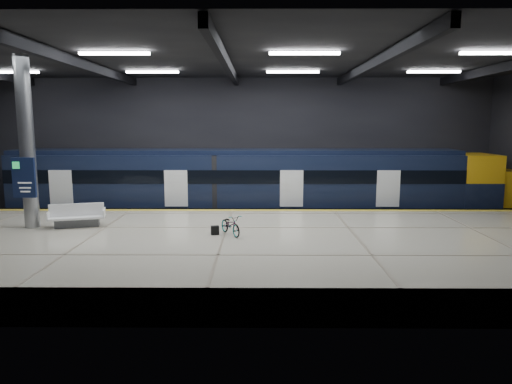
{
  "coord_description": "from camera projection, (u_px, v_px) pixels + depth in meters",
  "views": [
    {
      "loc": [
        1.35,
        -19.31,
        5.29
      ],
      "look_at": [
        1.19,
        1.5,
        2.2
      ],
      "focal_mm": 32.0,
      "sensor_mm": 36.0,
      "label": 1
    }
  ],
  "objects": [
    {
      "name": "ground",
      "position": [
        229.0,
        247.0,
        19.88
      ],
      "size": [
        30.0,
        30.0,
        0.0
      ],
      "primitive_type": "plane",
      "color": "black",
      "rests_on": "ground"
    },
    {
      "name": "room_shell",
      "position": [
        227.0,
        114.0,
        19.05
      ],
      "size": [
        30.1,
        16.1,
        8.05
      ],
      "color": "black",
      "rests_on": "ground"
    },
    {
      "name": "platform",
      "position": [
        224.0,
        250.0,
        17.33
      ],
      "size": [
        30.0,
        11.0,
        1.1
      ],
      "primitive_type": "cube",
      "color": "beige",
      "rests_on": "ground"
    },
    {
      "name": "safety_strip",
      "position": [
        232.0,
        210.0,
        22.44
      ],
      "size": [
        30.0,
        0.4,
        0.01
      ],
      "primitive_type": "cube",
      "color": "gold",
      "rests_on": "platform"
    },
    {
      "name": "rails",
      "position": [
        235.0,
        219.0,
        25.31
      ],
      "size": [
        30.0,
        1.52,
        0.16
      ],
      "color": "gray",
      "rests_on": "ground"
    },
    {
      "name": "train",
      "position": [
        268.0,
        184.0,
        25.0
      ],
      "size": [
        29.4,
        2.84,
        3.79
      ],
      "color": "black",
      "rests_on": "ground"
    },
    {
      "name": "bench",
      "position": [
        77.0,
        219.0,
        18.8
      ],
      "size": [
        2.36,
        1.46,
        0.97
      ],
      "rotation": [
        0.0,
        0.0,
        0.27
      ],
      "color": "#595B60",
      "rests_on": "platform"
    },
    {
      "name": "bicycle",
      "position": [
        231.0,
        225.0,
        17.41
      ],
      "size": [
        1.2,
        1.56,
        0.79
      ],
      "primitive_type": "imported",
      "rotation": [
        0.0,
        0.0,
        0.52
      ],
      "color": "#99999E",
      "rests_on": "platform"
    },
    {
      "name": "pannier_bag",
      "position": [
        215.0,
        230.0,
        17.45
      ],
      "size": [
        0.33,
        0.25,
        0.35
      ],
      "primitive_type": "cube",
      "rotation": [
        0.0,
        0.0,
        0.24
      ],
      "color": "black",
      "rests_on": "platform"
    },
    {
      "name": "info_column",
      "position": [
        27.0,
        145.0,
        18.27
      ],
      "size": [
        0.9,
        0.78,
        6.9
      ],
      "color": "#9EA0A5",
      "rests_on": "platform"
    }
  ]
}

